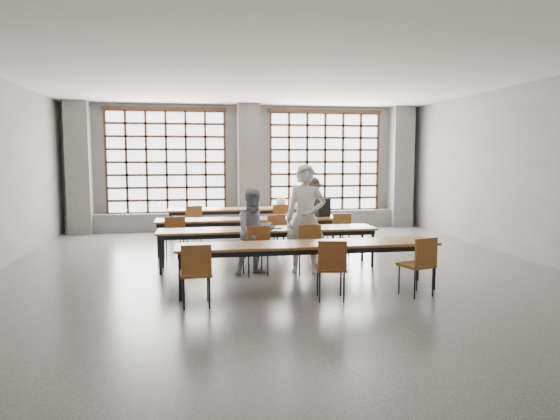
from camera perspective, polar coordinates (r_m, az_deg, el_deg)
The scene contains 40 objects.
floor at distance 9.06m, azimuth -0.03°, elevation -6.91°, with size 11.00×11.00×0.00m, color #4A4A48.
ceiling at distance 8.95m, azimuth -0.03°, elevation 15.49°, with size 11.00×11.00×0.00m, color silver.
wall_back at distance 14.29m, azimuth -3.73°, elevation 4.89°, with size 10.00×10.00×0.00m, color #61615F.
wall_front at distance 3.54m, azimuth 15.00°, elevation 1.36°, with size 10.00×10.00×0.00m, color #61615F.
wall_right at distance 10.85m, azimuth 27.05°, elevation 3.90°, with size 11.00×11.00×0.00m, color #61615F.
column_left at distance 14.25m, azimuth -21.96°, elevation 4.47°, with size 0.60×0.55×3.50m, color #565654.
column_mid at distance 14.01m, azimuth -3.61°, elevation 4.87°, with size 0.60×0.55×3.50m, color #565654.
column_right at distance 15.16m, azimuth 13.63°, elevation 4.80°, with size 0.60×0.55×3.50m, color #565654.
window_left at distance 14.15m, azimuth -12.84°, elevation 5.35°, with size 3.32×0.12×3.00m.
window_right at distance 14.61m, azimuth 5.15°, elevation 5.49°, with size 3.32×0.12×3.00m.
sill_ledge at distance 14.20m, azimuth -3.60°, elevation -1.19°, with size 9.80×0.35×0.50m, color #565654.
desk_row_a at distance 12.87m, azimuth -3.81°, elevation -0.08°, with size 4.00×0.70×0.73m.
desk_row_b at distance 10.74m, azimuth -3.40°, elevation -1.28°, with size 4.00×0.70×0.73m.
desk_row_c at distance 9.19m, azimuth -1.39°, elevation -2.51°, with size 4.00×0.70×0.73m.
desk_row_d at distance 7.63m, azimuth 3.27°, elevation -4.27°, with size 4.00×0.70×0.73m.
chair_back_left at distance 12.20m, azimuth -9.95°, elevation -1.09°, with size 0.52×0.52×0.88m.
chair_back_mid at distance 12.37m, azimuth 0.12°, elevation -0.90°, with size 0.49×0.49×0.88m.
chair_back_right at distance 12.54m, azimuth 3.89°, elevation -0.82°, with size 0.53×0.53×0.88m.
chair_mid_left at distance 10.08m, azimuth -12.00°, elevation -2.62°, with size 0.50×0.50×0.88m.
chair_mid_centre at distance 10.19m, azimuth -0.67°, elevation -2.39°, with size 0.50×0.51×0.88m.
chair_mid_right at distance 10.49m, azimuth 6.85°, elevation -2.19°, with size 0.45×0.46×0.88m.
chair_front_left at distance 8.55m, azimuth -2.69°, elevation -4.02°, with size 0.49×0.49×0.88m.
chair_front_right at distance 8.70m, azimuth 3.17°, elevation -3.85°, with size 0.45×0.46×0.88m.
chair_near_left at distance 6.85m, azimuth -9.57°, elevation -6.62°, with size 0.44×0.45×0.88m.
chair_near_mid at distance 7.10m, azimuth 5.89°, elevation -6.12°, with size 0.48×0.48×0.88m.
chair_near_right at distance 7.57m, azimuth 15.72°, elevation -5.56°, with size 0.52×0.52×0.88m.
student_male at distance 8.77m, azimuth 2.96°, elevation -1.01°, with size 0.70×0.46×1.91m, color silver.
student_female at distance 8.64m, azimuth -2.89°, elevation -2.47°, with size 0.73×0.57×1.50m, color #172245.
student_back at distance 12.63m, azimuth 3.66°, elevation 0.28°, with size 0.99×0.57×1.53m, color black.
laptop_front at distance 9.37m, azimuth 1.88°, elevation -1.56°, with size 0.39×0.34×0.26m.
laptop_back at distance 13.16m, azimuth 1.92°, elevation 0.62°, with size 0.43×0.40×0.26m.
mouse at distance 9.34m, azimuth 4.41°, elevation -1.87°, with size 0.10×0.06×0.04m, color silver.
green_box at distance 9.24m, azimuth -1.77°, elevation -1.77°, with size 0.25×0.09×0.09m, color #2F852B.
phone at distance 9.10m, azimuth -0.18°, elevation -2.12°, with size 0.13×0.06×0.01m, color black.
paper_sheet_a at distance 10.73m, azimuth -6.62°, elevation -0.96°, with size 0.30×0.21×0.00m, color white.
paper_sheet_b at distance 10.65m, azimuth -4.98°, elevation -0.99°, with size 0.30×0.21×0.00m, color white.
paper_sheet_c at distance 10.74m, azimuth -2.87°, elevation -0.92°, with size 0.30×0.21×0.00m, color silver.
backpack at distance 11.04m, azimuth 4.84°, elevation 0.29°, with size 0.32×0.20×0.40m, color black.
plastic_bag at distance 13.02m, azimuth 0.11°, elevation 0.93°, with size 0.26×0.21×0.29m, color white.
red_pouch at distance 6.94m, azimuth -9.60°, elevation -6.77°, with size 0.20×0.08×0.06m, color #A71514.
Camera 1 is at (-1.47, -8.71, 2.02)m, focal length 32.00 mm.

